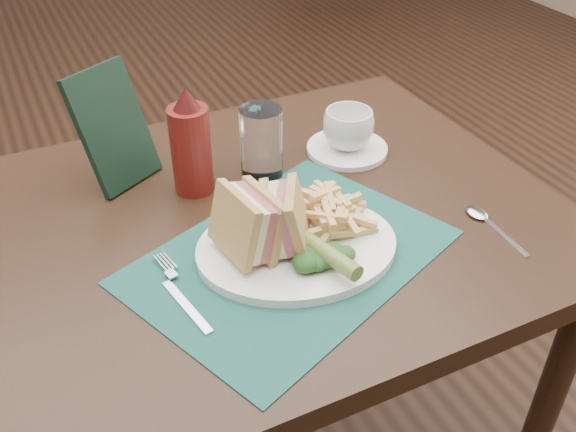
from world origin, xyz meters
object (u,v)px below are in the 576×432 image
(coffee_cup, at_px, (348,129))
(sandwich_half_b, at_px, (268,218))
(plate, at_px, (297,247))
(drinking_glass, at_px, (261,144))
(saucer, at_px, (347,149))
(sandwich_half_a, at_px, (234,228))
(ketchup_bottle, at_px, (190,141))
(check_presenter, at_px, (113,128))
(table_main, at_px, (278,364))
(placemat, at_px, (290,257))

(coffee_cup, bearing_deg, sandwich_half_b, -140.44)
(plate, height_order, drinking_glass, drinking_glass)
(plate, distance_m, saucer, 0.31)
(sandwich_half_a, bearing_deg, ketchup_bottle, 77.98)
(sandwich_half_b, distance_m, check_presenter, 0.34)
(table_main, bearing_deg, sandwich_half_b, -119.96)
(check_presenter, bearing_deg, table_main, -74.92)
(sandwich_half_a, height_order, sandwich_half_b, sandwich_half_a)
(table_main, height_order, saucer, saucer)
(plate, distance_m, coffee_cup, 0.32)
(table_main, height_order, coffee_cup, coffee_cup)
(saucer, bearing_deg, placemat, -134.81)
(placemat, height_order, sandwich_half_b, sandwich_half_b)
(saucer, bearing_deg, sandwich_half_a, -145.13)
(placemat, bearing_deg, plate, 23.90)
(saucer, xyz_separation_m, ketchup_bottle, (-0.30, 0.00, 0.09))
(placemat, xyz_separation_m, drinking_glass, (0.05, 0.22, 0.06))
(drinking_glass, bearing_deg, table_main, -101.76)
(table_main, relative_size, placemat, 2.00)
(sandwich_half_a, height_order, drinking_glass, drinking_glass)
(sandwich_half_a, bearing_deg, drinking_glass, 48.53)
(table_main, bearing_deg, drinking_glass, 78.24)
(saucer, xyz_separation_m, check_presenter, (-0.40, 0.09, 0.09))
(check_presenter, bearing_deg, sandwich_half_a, -103.10)
(placemat, height_order, drinking_glass, drinking_glass)
(drinking_glass, height_order, check_presenter, check_presenter)
(saucer, bearing_deg, plate, -133.80)
(placemat, bearing_deg, drinking_glass, 76.53)
(table_main, bearing_deg, saucer, 29.62)
(sandwich_half_b, bearing_deg, coffee_cup, 68.92)
(table_main, bearing_deg, plate, -98.99)
(table_main, relative_size, ketchup_bottle, 4.84)
(sandwich_half_a, xyz_separation_m, check_presenter, (-0.09, 0.31, 0.03))
(plate, bearing_deg, placemat, -145.85)
(sandwich_half_b, distance_m, saucer, 0.34)
(drinking_glass, distance_m, check_presenter, 0.25)
(check_presenter, bearing_deg, saucer, -42.41)
(placemat, distance_m, sandwich_half_b, 0.07)
(sandwich_half_a, relative_size, coffee_cup, 1.11)
(coffee_cup, relative_size, check_presenter, 0.45)
(placemat, distance_m, drinking_glass, 0.24)
(saucer, bearing_deg, drinking_glass, -176.48)
(table_main, distance_m, sandwich_half_a, 0.47)
(sandwich_half_b, xyz_separation_m, check_presenter, (-0.15, 0.30, 0.03))
(plate, bearing_deg, drinking_glass, 89.94)
(placemat, distance_m, ketchup_bottle, 0.26)
(ketchup_bottle, xyz_separation_m, check_presenter, (-0.10, 0.09, 0.01))
(drinking_glass, bearing_deg, placemat, -103.47)
(sandwich_half_b, xyz_separation_m, ketchup_bottle, (-0.04, 0.21, 0.03))
(sandwich_half_a, relative_size, check_presenter, 0.50)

